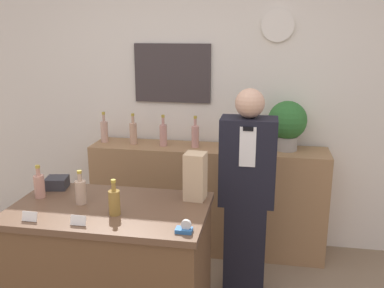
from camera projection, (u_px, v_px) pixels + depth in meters
name	position (u px, v px, depth m)	size (l,w,h in m)	color
back_wall	(200.00, 98.00, 3.87)	(5.20, 0.09, 2.70)	silver
back_shelf	(207.00, 199.00, 3.84)	(2.06, 0.39, 0.96)	#9E754C
display_counter	(112.00, 273.00, 2.72)	(1.20, 0.71, 0.91)	brown
shopkeeper	(247.00, 196.00, 3.11)	(0.40, 0.25, 1.57)	black
potted_plant	(287.00, 123.00, 3.58)	(0.33, 0.33, 0.42)	#9E998E
paper_bag	(195.00, 176.00, 2.69)	(0.14, 0.14, 0.30)	tan
tape_dispenser	(185.00, 228.00, 2.27)	(0.09, 0.06, 0.07)	#2D66A8
price_card_left	(30.00, 216.00, 2.40)	(0.09, 0.02, 0.06)	white
price_card_right	(78.00, 220.00, 2.35)	(0.09, 0.02, 0.06)	white
gift_box	(57.00, 183.00, 2.91)	(0.16, 0.16, 0.08)	#2D2D33
counter_bottle_0	(39.00, 185.00, 2.73)	(0.07, 0.07, 0.22)	tan
counter_bottle_1	(81.00, 191.00, 2.63)	(0.07, 0.07, 0.22)	tan
counter_bottle_2	(114.00, 202.00, 2.48)	(0.07, 0.07, 0.22)	olive
shelf_bottle_0	(104.00, 131.00, 3.87)	(0.07, 0.07, 0.28)	tan
shelf_bottle_1	(133.00, 133.00, 3.80)	(0.07, 0.07, 0.28)	tan
shelf_bottle_2	(163.00, 134.00, 3.74)	(0.07, 0.07, 0.28)	tan
shelf_bottle_3	(195.00, 136.00, 3.69)	(0.07, 0.07, 0.28)	tan
shelf_bottle_4	(227.00, 137.00, 3.65)	(0.07, 0.07, 0.28)	tan
shelf_bottle_5	(260.00, 138.00, 3.60)	(0.07, 0.07, 0.28)	tan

